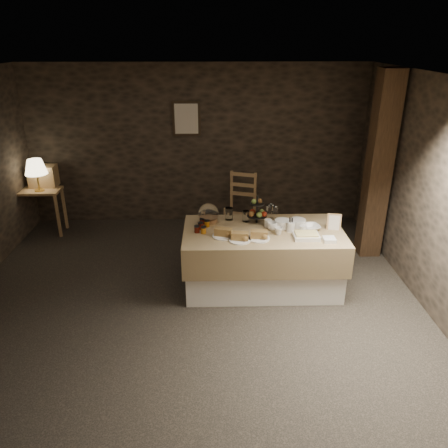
{
  "coord_description": "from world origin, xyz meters",
  "views": [
    {
      "loc": [
        0.27,
        -4.58,
        2.98
      ],
      "look_at": [
        0.39,
        0.2,
        0.9
      ],
      "focal_mm": 35.0,
      "sensor_mm": 36.0,
      "label": 1
    }
  ],
  "objects_px": {
    "wine_rack": "(43,176)",
    "timber_column": "(379,168)",
    "buffet_table": "(263,254)",
    "chair": "(240,207)",
    "console_table": "(39,197)",
    "table_lamp": "(35,167)",
    "fruit_stand": "(257,212)"
  },
  "relations": [
    {
      "from": "buffet_table",
      "to": "wine_rack",
      "type": "xyz_separation_m",
      "value": [
        -3.33,
        1.9,
        0.46
      ]
    },
    {
      "from": "buffet_table",
      "to": "wine_rack",
      "type": "distance_m",
      "value": 3.86
    },
    {
      "from": "chair",
      "to": "timber_column",
      "type": "distance_m",
      "value": 2.2
    },
    {
      "from": "wine_rack",
      "to": "timber_column",
      "type": "height_order",
      "value": "timber_column"
    },
    {
      "from": "timber_column",
      "to": "buffet_table",
      "type": "bearing_deg",
      "value": -151.77
    },
    {
      "from": "wine_rack",
      "to": "timber_column",
      "type": "xyz_separation_m",
      "value": [
        4.99,
        -1.01,
        0.39
      ]
    },
    {
      "from": "chair",
      "to": "timber_column",
      "type": "height_order",
      "value": "timber_column"
    },
    {
      "from": "table_lamp",
      "to": "console_table",
      "type": "bearing_deg",
      "value": 135.0
    },
    {
      "from": "table_lamp",
      "to": "timber_column",
      "type": "distance_m",
      "value": 5.06
    },
    {
      "from": "buffet_table",
      "to": "table_lamp",
      "type": "height_order",
      "value": "table_lamp"
    },
    {
      "from": "chair",
      "to": "timber_column",
      "type": "xyz_separation_m",
      "value": [
        1.85,
        -0.81,
        0.87
      ]
    },
    {
      "from": "console_table",
      "to": "table_lamp",
      "type": "bearing_deg",
      "value": -45.0
    },
    {
      "from": "table_lamp",
      "to": "chair",
      "type": "xyz_separation_m",
      "value": [
        3.14,
        0.02,
        -0.68
      ]
    },
    {
      "from": "console_table",
      "to": "wine_rack",
      "type": "bearing_deg",
      "value": 74.48
    },
    {
      "from": "buffet_table",
      "to": "chair",
      "type": "bearing_deg",
      "value": 96.23
    },
    {
      "from": "table_lamp",
      "to": "timber_column",
      "type": "relative_size",
      "value": 0.19
    },
    {
      "from": "wine_rack",
      "to": "chair",
      "type": "bearing_deg",
      "value": -3.75
    },
    {
      "from": "chair",
      "to": "fruit_stand",
      "type": "distance_m",
      "value": 1.54
    },
    {
      "from": "buffet_table",
      "to": "chair",
      "type": "xyz_separation_m",
      "value": [
        -0.19,
        1.7,
        -0.01
      ]
    },
    {
      "from": "timber_column",
      "to": "fruit_stand",
      "type": "bearing_deg",
      "value": -159.29
    },
    {
      "from": "console_table",
      "to": "table_lamp",
      "type": "distance_m",
      "value": 0.51
    },
    {
      "from": "fruit_stand",
      "to": "wine_rack",
      "type": "bearing_deg",
      "value": 153.09
    },
    {
      "from": "timber_column",
      "to": "fruit_stand",
      "type": "height_order",
      "value": "timber_column"
    },
    {
      "from": "console_table",
      "to": "chair",
      "type": "relative_size",
      "value": 0.97
    },
    {
      "from": "console_table",
      "to": "timber_column",
      "type": "height_order",
      "value": "timber_column"
    },
    {
      "from": "wine_rack",
      "to": "chair",
      "type": "relative_size",
      "value": 0.55
    },
    {
      "from": "chair",
      "to": "timber_column",
      "type": "relative_size",
      "value": 0.29
    },
    {
      "from": "wine_rack",
      "to": "chair",
      "type": "xyz_separation_m",
      "value": [
        3.14,
        -0.21,
        -0.47
      ]
    },
    {
      "from": "table_lamp",
      "to": "chair",
      "type": "height_order",
      "value": "table_lamp"
    },
    {
      "from": "chair",
      "to": "fruit_stand",
      "type": "bearing_deg",
      "value": -66.89
    },
    {
      "from": "console_table",
      "to": "wine_rack",
      "type": "relative_size",
      "value": 1.75
    },
    {
      "from": "buffet_table",
      "to": "chair",
      "type": "distance_m",
      "value": 1.71
    }
  ]
}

